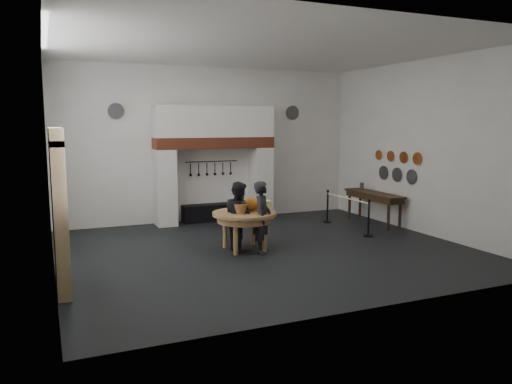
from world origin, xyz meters
name	(u,v)px	position (x,y,z in m)	size (l,w,h in m)	color
floor	(266,249)	(0.00, 0.00, 0.00)	(9.00, 8.00, 0.02)	black
ceiling	(266,48)	(0.00, 0.00, 4.50)	(9.00, 8.00, 0.02)	silver
wall_back	(211,144)	(0.00, 4.00, 2.25)	(9.00, 0.02, 4.50)	white
wall_front	(375,165)	(0.00, -4.00, 2.25)	(9.00, 0.02, 4.50)	white
wall_left	(48,157)	(-4.50, 0.00, 2.25)	(0.02, 8.00, 4.50)	white
wall_right	(424,148)	(4.50, 0.00, 2.25)	(0.02, 8.00, 4.50)	white
chimney_pier_left	(165,188)	(-1.48, 3.65, 1.07)	(0.55, 0.70, 2.15)	silver
chimney_pier_right	(261,183)	(1.48, 3.65, 1.07)	(0.55, 0.70, 2.15)	silver
hearth_brick_band	(214,143)	(0.00, 3.65, 2.31)	(3.50, 0.72, 0.32)	#9E442B
chimney_hood	(214,122)	(0.00, 3.65, 2.92)	(3.50, 0.70, 0.90)	silver
iron_range	(214,212)	(0.00, 3.72, 0.25)	(1.90, 0.45, 0.50)	black
utensil_rail	(212,161)	(0.00, 3.92, 1.75)	(0.02, 0.02, 1.60)	black
door_recess	(54,218)	(-4.47, -1.00, 1.25)	(0.04, 1.10, 2.50)	black
door_jamb_near	(61,222)	(-4.38, -1.70, 1.30)	(0.22, 0.30, 2.60)	tan
door_jamb_far	(58,208)	(-4.38, -0.30, 1.30)	(0.22, 0.30, 2.60)	tan
door_lintel	(55,137)	(-4.38, -1.00, 2.65)	(0.22, 1.70, 0.30)	tan
wall_plaque	(52,186)	(-4.45, 0.80, 1.60)	(0.05, 0.34, 0.44)	gold
work_table	(244,214)	(-0.45, 0.17, 0.84)	(1.46, 1.46, 0.07)	tan
pumpkin	(251,204)	(-0.25, 0.27, 1.03)	(0.36, 0.36, 0.31)	orange
cheese_block_big	(265,206)	(0.05, 0.12, 0.99)	(0.22, 0.22, 0.24)	#FAEF95
cheese_block_small	(259,205)	(0.03, 0.42, 0.97)	(0.18, 0.18, 0.20)	#FFEA98
wicker_basket	(241,209)	(-0.60, 0.02, 0.98)	(0.32, 0.32, 0.22)	olive
bread_loaf	(235,207)	(-0.55, 0.52, 0.94)	(0.31, 0.18, 0.13)	#A6703B
visitor_near	(262,217)	(-0.18, -0.20, 0.80)	(0.59, 0.38, 1.61)	black
visitor_far	(239,216)	(-0.58, 0.20, 0.79)	(0.77, 0.60, 1.58)	black
side_table	(374,194)	(4.10, 1.54, 0.87)	(0.55, 2.20, 0.06)	#332312
pewter_jug	(362,186)	(4.10, 2.14, 1.01)	(0.12, 0.12, 0.22)	#4E4D53
copper_pan_a	(417,159)	(4.46, 0.20, 1.95)	(0.34, 0.34, 0.03)	#C6662D
copper_pan_b	(404,157)	(4.46, 0.75, 1.95)	(0.32, 0.32, 0.03)	#C6662D
copper_pan_c	(391,156)	(4.46, 1.30, 1.95)	(0.30, 0.30, 0.03)	#C6662D
copper_pan_d	(379,155)	(4.46, 1.85, 1.95)	(0.28, 0.28, 0.03)	#C6662D
pewter_plate_left	(411,177)	(4.46, 0.40, 1.45)	(0.40, 0.40, 0.03)	#4C4C51
pewter_plate_mid	(397,175)	(4.46, 1.00, 1.45)	(0.40, 0.40, 0.03)	#4C4C51
pewter_plate_right	(383,173)	(4.46, 1.60, 1.45)	(0.40, 0.40, 0.03)	#4C4C51
pewter_plate_back_left	(116,111)	(-2.70, 3.96, 3.20)	(0.44, 0.44, 0.03)	#4C4C51
pewter_plate_back_right	(293,113)	(2.70, 3.96, 3.20)	(0.44, 0.44, 0.03)	#4C4C51
barrier_post_near	(369,219)	(2.96, 0.19, 0.45)	(0.05, 0.05, 0.90)	black
barrier_post_far	(328,207)	(2.96, 2.19, 0.45)	(0.05, 0.05, 0.90)	black
barrier_rope	(347,198)	(2.96, 1.19, 0.85)	(0.04, 0.04, 2.00)	white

